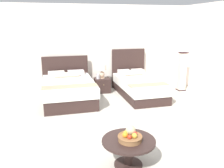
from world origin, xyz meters
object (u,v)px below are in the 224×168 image
(bed_near_window, at_px, (68,90))
(fruit_bowl, at_px, (130,136))
(nightstand, at_px, (102,85))
(table_lamp, at_px, (102,70))
(coffee_table, at_px, (129,147))
(floor_lamp_corner, at_px, (182,72))
(vase, at_px, (98,76))
(bed_near_corner, at_px, (138,86))

(bed_near_window, relative_size, fruit_bowl, 5.53)
(nightstand, bearing_deg, table_lamp, 90.00)
(coffee_table, bearing_deg, fruit_bowl, -56.47)
(floor_lamp_corner, bearing_deg, vase, 172.07)
(fruit_bowl, distance_m, floor_lamp_corner, 4.69)
(nightstand, bearing_deg, bed_near_window, -150.89)
(table_lamp, height_order, fruit_bowl, table_lamp)
(bed_near_corner, relative_size, floor_lamp_corner, 1.75)
(bed_near_window, distance_m, bed_near_corner, 2.11)
(nightstand, bearing_deg, coffee_table, -95.90)
(bed_near_window, bearing_deg, floor_lamp_corner, 3.11)
(vase, relative_size, floor_lamp_corner, 0.13)
(bed_near_window, bearing_deg, vase, 30.90)
(bed_near_corner, height_order, nightstand, bed_near_corner)
(bed_near_corner, bearing_deg, vase, 154.02)
(bed_near_window, xyz_separation_m, nightstand, (1.11, 0.62, -0.10))
(vase, xyz_separation_m, coffee_table, (-0.27, -3.99, -0.21))
(bed_near_corner, bearing_deg, bed_near_window, -179.48)
(vase, relative_size, fruit_bowl, 0.43)
(bed_near_window, height_order, table_lamp, bed_near_window)
(nightstand, distance_m, coffee_table, 4.05)
(bed_near_corner, bearing_deg, fruit_bowl, -112.10)
(fruit_bowl, relative_size, floor_lamp_corner, 0.30)
(nightstand, relative_size, coffee_table, 0.58)
(bed_near_corner, height_order, coffee_table, bed_near_corner)
(table_lamp, bearing_deg, fruit_bowl, -95.65)
(table_lamp, bearing_deg, vase, -157.38)
(bed_near_window, bearing_deg, coffee_table, -78.57)
(bed_near_corner, height_order, floor_lamp_corner, bed_near_corner)
(bed_near_window, distance_m, table_lamp, 1.34)
(bed_near_window, height_order, fruit_bowl, bed_near_window)
(nightstand, bearing_deg, vase, -164.49)
(nightstand, distance_m, floor_lamp_corner, 2.63)
(bed_near_corner, xyz_separation_m, coffee_table, (-1.42, -3.43, 0.02))
(table_lamp, relative_size, fruit_bowl, 1.19)
(fruit_bowl, height_order, floor_lamp_corner, floor_lamp_corner)
(table_lamp, bearing_deg, floor_lamp_corner, -9.68)
(bed_near_corner, height_order, vase, bed_near_corner)
(bed_near_corner, height_order, fruit_bowl, bed_near_corner)
(bed_near_window, height_order, coffee_table, bed_near_window)
(bed_near_window, relative_size, vase, 12.80)
(nightstand, distance_m, vase, 0.34)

